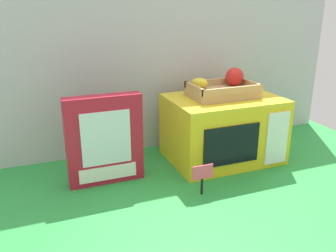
{
  "coord_description": "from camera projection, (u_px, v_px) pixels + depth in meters",
  "views": [
    {
      "loc": [
        -0.47,
        -1.13,
        0.57
      ],
      "look_at": [
        -0.03,
        -0.02,
        0.16
      ],
      "focal_mm": 38.46,
      "sensor_mm": 36.0,
      "label": 1
    }
  ],
  "objects": [
    {
      "name": "ground_plane",
      "position": [
        174.0,
        164.0,
        1.34
      ],
      "size": [
        1.7,
        1.7,
        0.0
      ],
      "primitive_type": "plane",
      "color": "green",
      "rests_on": "ground"
    },
    {
      "name": "display_back_panel",
      "position": [
        154.0,
        57.0,
        1.4
      ],
      "size": [
        1.61,
        0.03,
        0.74
      ],
      "primitive_type": "cube",
      "color": "#B7BABF",
      "rests_on": "ground"
    },
    {
      "name": "toy_microwave",
      "position": [
        223.0,
        128.0,
        1.36
      ],
      "size": [
        0.4,
        0.3,
        0.24
      ],
      "color": "yellow",
      "rests_on": "ground"
    },
    {
      "name": "food_groups_crate",
      "position": [
        224.0,
        88.0,
        1.33
      ],
      "size": [
        0.24,
        0.16,
        0.1
      ],
      "color": "tan",
      "rests_on": "toy_microwave"
    },
    {
      "name": "cookie_set_box",
      "position": [
        105.0,
        140.0,
        1.17
      ],
      "size": [
        0.25,
        0.05,
        0.3
      ],
      "color": "#B2192D",
      "rests_on": "ground"
    },
    {
      "name": "price_sign",
      "position": [
        201.0,
        175.0,
        1.11
      ],
      "size": [
        0.07,
        0.01,
        0.1
      ],
      "color": "black",
      "rests_on": "ground"
    },
    {
      "name": "loose_toy_apple",
      "position": [
        272.0,
        138.0,
        1.52
      ],
      "size": [
        0.06,
        0.06,
        0.06
      ],
      "primitive_type": "sphere",
      "color": "red",
      "rests_on": "ground"
    }
  ]
}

